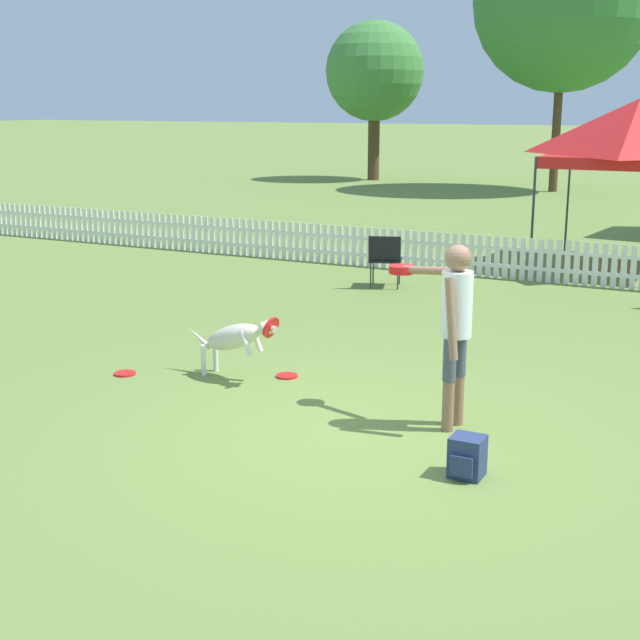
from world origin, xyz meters
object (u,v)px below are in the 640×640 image
at_px(leaping_dog, 235,337).
at_px(frisbee_near_handler, 125,374).
at_px(frisbee_near_dog, 287,376).
at_px(tree_right_grove, 375,72).
at_px(backpack_on_grass, 467,457).
at_px(handler_person, 452,314).
at_px(tree_left_grove, 564,0).
at_px(canopy_tent_main, 638,132).
at_px(folding_chair_center, 385,256).

distance_m(leaping_dog, frisbee_near_handler, 1.32).
relative_size(frisbee_near_dog, tree_right_grove, 0.04).
bearing_deg(tree_right_grove, backpack_on_grass, -64.84).
xyz_separation_m(handler_person, frisbee_near_handler, (-3.68, -0.08, -1.05)).
height_order(backpack_on_grass, tree_left_grove, tree_left_grove).
height_order(backpack_on_grass, canopy_tent_main, canopy_tent_main).
bearing_deg(frisbee_near_handler, tree_right_grove, 107.68).
relative_size(handler_person, tree_right_grove, 0.28).
height_order(leaping_dog, canopy_tent_main, canopy_tent_main).
bearing_deg(canopy_tent_main, tree_right_grove, 127.31).
xyz_separation_m(folding_chair_center, tree_left_grove, (-1.27, 17.49, 5.60)).
xyz_separation_m(canopy_tent_main, tree_left_grove, (-4.47, 13.85, 3.72)).
distance_m(handler_person, canopy_tent_main, 9.32).
height_order(frisbee_near_handler, frisbee_near_dog, same).
bearing_deg(tree_right_grove, handler_person, -64.87).
height_order(backpack_on_grass, tree_right_grove, tree_right_grove).
height_order(frisbee_near_dog, canopy_tent_main, canopy_tent_main).
xyz_separation_m(handler_person, frisbee_near_dog, (-2.06, 0.65, -1.05)).
xyz_separation_m(leaping_dog, frisbee_near_handler, (-1.17, -0.42, -0.45)).
xyz_separation_m(handler_person, backpack_on_grass, (0.50, -1.02, -0.90)).
distance_m(frisbee_near_handler, folding_chair_center, 5.72).
relative_size(backpack_on_grass, canopy_tent_main, 0.11).
distance_m(leaping_dog, canopy_tent_main, 9.49).
bearing_deg(tree_right_grove, frisbee_near_dog, -68.40).
distance_m(frisbee_near_handler, canopy_tent_main, 10.36).
xyz_separation_m(frisbee_near_dog, backpack_on_grass, (2.56, -1.67, 0.15)).
height_order(handler_person, tree_right_grove, tree_right_grove).
bearing_deg(tree_left_grove, leaping_dog, -85.59).
relative_size(tree_left_grove, tree_right_grove, 1.52).
height_order(backpack_on_grass, folding_chair_center, folding_chair_center).
bearing_deg(tree_right_grove, tree_left_grove, -12.40).
relative_size(leaping_dog, canopy_tent_main, 0.42).
relative_size(frisbee_near_handler, folding_chair_center, 0.27).
height_order(frisbee_near_handler, tree_right_grove, tree_right_grove).
distance_m(folding_chair_center, canopy_tent_main, 5.21).
bearing_deg(folding_chair_center, tree_right_grove, -84.23).
xyz_separation_m(backpack_on_grass, canopy_tent_main, (-0.30, 10.24, 2.23)).
distance_m(frisbee_near_dog, backpack_on_grass, 3.06).
bearing_deg(backpack_on_grass, frisbee_near_dog, 146.90).
xyz_separation_m(backpack_on_grass, tree_left_grove, (-4.77, 24.09, 5.95)).
bearing_deg(frisbee_near_dog, leaping_dog, -145.56).
bearing_deg(canopy_tent_main, handler_person, -91.25).
bearing_deg(backpack_on_grass, canopy_tent_main, 91.67).
bearing_deg(canopy_tent_main, frisbee_near_dog, -104.77).
height_order(handler_person, tree_left_grove, tree_left_grove).
relative_size(leaping_dog, folding_chair_center, 1.47).
relative_size(handler_person, folding_chair_center, 1.97).
bearing_deg(frisbee_near_dog, backpack_on_grass, -33.10).
height_order(leaping_dog, frisbee_near_dog, leaping_dog).
bearing_deg(frisbee_near_handler, leaping_dog, 19.71).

